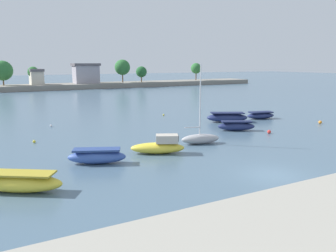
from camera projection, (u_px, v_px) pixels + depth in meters
name	position (u px, v px, depth m)	size (l,w,h in m)	color
ground_plane	(272.00, 175.00, 22.46)	(400.00, 400.00, 0.00)	#476075
moored_boat_0	(19.00, 182.00, 19.55)	(5.14, 4.08, 1.14)	yellow
moored_boat_1	(97.00, 156.00, 25.00)	(4.38, 2.89, 1.11)	#3856A8
moored_boat_2	(159.00, 146.00, 27.78)	(4.55, 3.18, 1.54)	yellow
moored_boat_3	(200.00, 138.00, 31.09)	(3.75, 2.02, 7.16)	#9E9EA3
moored_boat_4	(236.00, 126.00, 37.12)	(4.11, 2.85, 1.06)	navy
moored_boat_5	(227.00, 117.00, 42.46)	(5.29, 3.83, 1.19)	navy
moored_boat_6	(261.00, 115.00, 45.00)	(4.10, 2.36, 0.93)	navy
mooring_buoy_0	(34.00, 142.00, 31.45)	(0.27, 0.27, 0.27)	yellow
mooring_buoy_1	(269.00, 132.00, 35.55)	(0.39, 0.39, 0.39)	red
mooring_buoy_2	(320.00, 122.00, 41.24)	(0.40, 0.40, 0.40)	orange
mooring_buoy_3	(164.00, 115.00, 47.47)	(0.25, 0.25, 0.25)	yellow
mooring_buoy_4	(51.00, 126.00, 39.28)	(0.27, 0.27, 0.27)	white
distant_shoreline	(52.00, 83.00, 93.82)	(133.37, 9.77, 8.18)	gray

